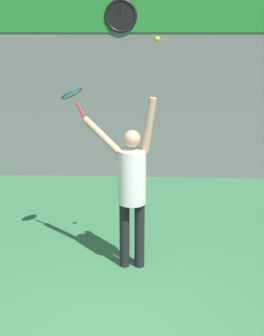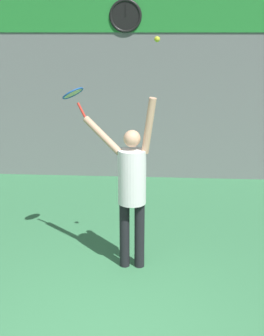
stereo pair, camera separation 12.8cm
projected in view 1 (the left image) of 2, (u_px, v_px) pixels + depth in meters
back_wall at (130, 56)px, 9.26m from camera, size 18.00×0.10×5.00m
sponsor_banner at (129, 16)px, 8.99m from camera, size 5.68×0.02×0.61m
scoreboard_clock at (121, 16)px, 8.98m from camera, size 0.63×0.06×0.63m
tennis_player at (131, 184)px, 5.85m from camera, size 0.98×0.61×2.23m
tennis_racket at (73, 95)px, 6.03m from camera, size 0.38×0.39×0.41m
tennis_ball at (157, 39)px, 5.27m from camera, size 0.07×0.07×0.07m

